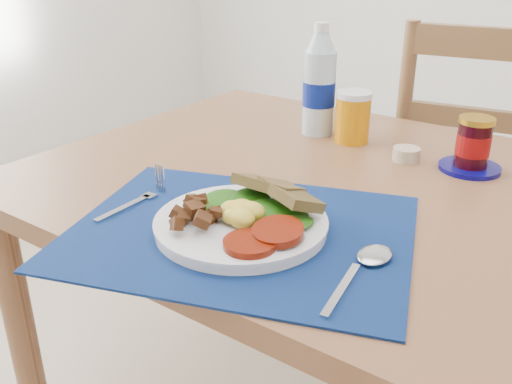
% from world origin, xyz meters
% --- Properties ---
extents(table, '(1.40, 0.90, 0.75)m').
position_xyz_m(table, '(0.00, 0.20, 0.67)').
color(table, brown).
rests_on(table, ground).
extents(chair_far, '(0.50, 0.49, 1.19)m').
position_xyz_m(chair_far, '(-0.02, 0.87, 0.60)').
color(chair_far, brown).
rests_on(chair_far, ground).
extents(placemat, '(0.62, 0.55, 0.00)m').
position_xyz_m(placemat, '(-0.14, -0.08, 0.75)').
color(placemat, black).
rests_on(placemat, table).
extents(breakfast_plate, '(0.27, 0.27, 0.06)m').
position_xyz_m(breakfast_plate, '(-0.14, -0.08, 0.77)').
color(breakfast_plate, silver).
rests_on(breakfast_plate, placemat).
extents(fork, '(0.02, 0.17, 0.00)m').
position_xyz_m(fork, '(-0.34, -0.09, 0.76)').
color(fork, '#B2B5BA').
rests_on(fork, placemat).
extents(spoon, '(0.05, 0.20, 0.01)m').
position_xyz_m(spoon, '(0.07, -0.07, 0.76)').
color(spoon, '#B2B5BA').
rests_on(spoon, placemat).
extents(water_bottle, '(0.07, 0.07, 0.25)m').
position_xyz_m(water_bottle, '(-0.29, 0.42, 0.86)').
color(water_bottle, '#ADBFCC').
rests_on(water_bottle, table).
extents(juice_glass, '(0.08, 0.08, 0.11)m').
position_xyz_m(juice_glass, '(-0.20, 0.42, 0.80)').
color(juice_glass, '#CF7905').
rests_on(juice_glass, table).
extents(ramekin, '(0.05, 0.05, 0.03)m').
position_xyz_m(ramekin, '(-0.05, 0.37, 0.76)').
color(ramekin, tan).
rests_on(ramekin, table).
extents(jam_on_saucer, '(0.12, 0.12, 0.11)m').
position_xyz_m(jam_on_saucer, '(0.07, 0.39, 0.80)').
color(jam_on_saucer, '#07055B').
rests_on(jam_on_saucer, table).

